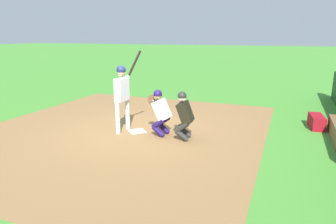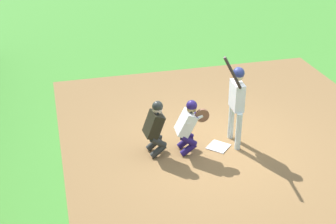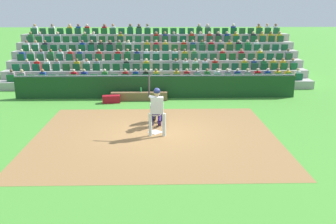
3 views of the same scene
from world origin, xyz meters
TOP-DOWN VIEW (x-y plane):
  - ground_plane at (0.00, 0.00)m, footprint 160.00×160.00m
  - infield_dirt_patch at (0.00, 0.50)m, footprint 9.26×8.04m
  - home_plate_marker at (0.00, 0.00)m, footprint 0.62×0.62m
  - batter_at_plate at (-0.07, 0.40)m, footprint 0.66×0.62m
  - catcher_crouching at (-0.00, -0.72)m, footprint 0.48×0.71m
  - home_plate_umpire at (-0.11, -1.44)m, footprint 0.49×0.49m
  - dugout_wall at (0.00, -5.85)m, footprint 15.11×0.24m
  - dugout_bench at (0.89, -5.30)m, footprint 2.98×0.40m
  - water_bottle_on_bench at (0.79, -5.35)m, footprint 0.07×0.07m
  - equipment_duffel_bag at (2.30, -4.80)m, footprint 0.93×0.47m
  - bleacher_stand at (-0.00, -11.65)m, footprint 19.05×6.12m

SIDE VIEW (x-z plane):
  - ground_plane at x=0.00m, z-range 0.00..0.00m
  - infield_dirt_patch at x=0.00m, z-range 0.00..0.01m
  - home_plate_marker at x=0.00m, z-range 0.01..0.02m
  - equipment_duffel_bag at x=2.30m, z-range 0.00..0.39m
  - dugout_bench at x=0.89m, z-range 0.00..0.44m
  - water_bottle_on_bench at x=0.79m, z-range 0.44..0.69m
  - dugout_wall at x=0.00m, z-range -0.03..1.23m
  - home_plate_umpire at x=-0.11m, z-range 0.06..1.36m
  - catcher_crouching at x=0.00m, z-range 0.07..1.35m
  - bleacher_stand at x=0.00m, z-range -0.73..2.90m
  - batter_at_plate at x=-0.07m, z-range 0.04..2.34m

